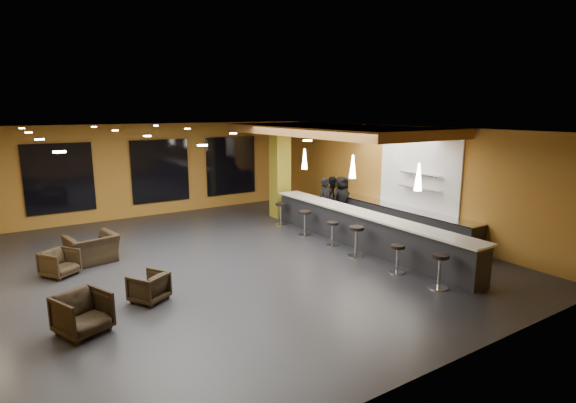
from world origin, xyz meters
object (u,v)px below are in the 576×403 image
prep_counter (397,220)px  armchair_b (149,287)px  staff_c (342,199)px  bar_stool_1 (397,255)px  bar_counter (362,230)px  staff_a (326,202)px  armchair_c (60,263)px  bar_stool_2 (356,237)px  column (280,171)px  bar_stool_4 (305,220)px  pendant_2 (305,159)px  pendant_1 (353,167)px  armchair_d (92,249)px  bar_stool_0 (440,267)px  pendant_0 (418,177)px  bar_stool_3 (332,231)px  staff_b (333,198)px  armchair_a (83,313)px  bar_stool_5 (281,211)px

prep_counter → armchair_b: prep_counter is taller
staff_c → bar_stool_1: 5.36m
bar_counter → prep_counter: 2.06m
staff_a → armchair_c: staff_a is taller
armchair_c → bar_stool_2: bearing=-56.5°
column → bar_stool_4: size_ratio=4.27×
pendant_2 → armchair_b: 7.59m
pendant_1 → armchair_d: (-7.00, 2.34, -1.97)m
staff_c → bar_stool_0: bearing=-111.9°
column → pendant_0: bearing=-90.0°
armchair_d → bar_stool_2: size_ratio=1.37×
armchair_d → bar_stool_3: 6.72m
pendant_0 → armchair_c: 9.13m
bar_stool_2 → bar_stool_3: bar_stool_2 is taller
column → armchair_b: (-6.45, -5.06, -1.44)m
column → pendant_0: 6.63m
pendant_0 → bar_stool_3: (-0.69, 2.54, -1.88)m
bar_counter → pendant_2: size_ratio=11.43×
pendant_1 → bar_stool_2: 2.25m
column → armchair_c: size_ratio=4.82×
bar_stool_4 → pendant_0: bearing=-79.2°
column → bar_stool_4: 3.06m
bar_stool_3 → bar_stool_4: size_ratio=0.90×
staff_c → armchair_d: 8.47m
staff_b → bar_stool_1: 5.85m
prep_counter → bar_stool_4: size_ratio=7.32×
armchair_a → bar_stool_2: (7.08, 0.59, 0.17)m
armchair_c → bar_stool_0: size_ratio=0.89×
pendant_0 → bar_stool_2: pendant_0 is taller
pendant_0 → bar_stool_2: 2.40m
staff_a → bar_stool_1: size_ratio=2.35×
armchair_d → bar_stool_2: (6.23, -3.44, 0.17)m
bar_stool_2 → bar_stool_5: 4.11m
staff_a → prep_counter: bearing=-55.3°
bar_stool_3 → pendant_2: bearing=74.3°
staff_b → armchair_a: bearing=-156.9°
staff_c → bar_stool_4: (-2.19, -0.82, -0.31)m
pendant_0 → bar_stool_1: (-0.76, -0.14, -1.88)m
staff_c → bar_stool_3: staff_c is taller
pendant_1 → staff_c: (1.45, 2.22, -1.52)m
prep_counter → armchair_d: prep_counter is taller
bar_counter → armchair_a: bearing=-171.3°
pendant_0 → armchair_a: pendant_0 is taller
pendant_0 → bar_stool_0: (-0.70, -1.36, -1.83)m
bar_stool_3 → column: bearing=80.4°
staff_b → armchair_d: 8.51m
staff_c → armchair_a: bearing=-159.5°
staff_a → pendant_0: bearing=-97.8°
pendant_0 → bar_stool_1: 2.04m
prep_counter → bar_stool_4: bearing=153.0°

